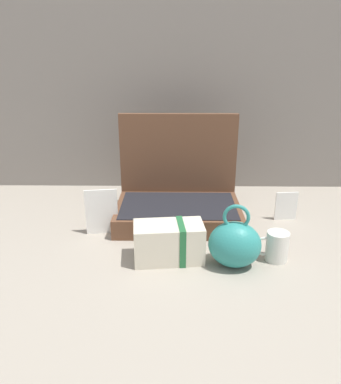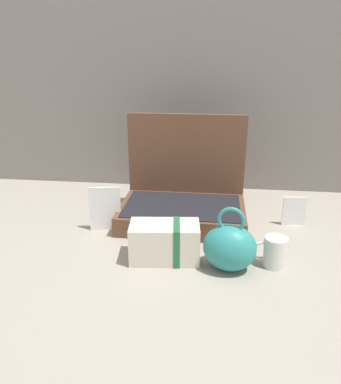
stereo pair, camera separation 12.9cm
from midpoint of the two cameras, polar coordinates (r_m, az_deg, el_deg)
name	(u,v)px [view 2 (the right image)]	position (r m, az deg, el deg)	size (l,w,h in m)	color
ground_plane	(164,238)	(1.39, 1.63, -6.89)	(6.00, 6.00, 0.00)	#9E9384
back_wall	(180,33)	(1.81, 3.71, 22.54)	(3.20, 0.06, 1.40)	gray
open_suitcase	(183,198)	(1.51, 4.39, -1.01)	(0.48, 0.32, 0.40)	brown
teal_pouch_handbag	(230,247)	(1.19, 11.92, -8.13)	(0.18, 0.15, 0.21)	teal
cream_toiletry_bag	(166,242)	(1.23, 2.30, -7.53)	(0.23, 0.14, 0.13)	beige
coffee_mug	(274,252)	(1.26, 18.10, -8.56)	(0.11, 0.07, 0.10)	silver
info_card_left	(105,209)	(1.42, -7.20, -2.58)	(0.12, 0.01, 0.17)	white
poster_card_right	(294,211)	(1.55, 20.26, -2.75)	(0.09, 0.01, 0.12)	white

